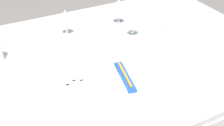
{
  "coord_description": "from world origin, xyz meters",
  "views": [
    {
      "loc": [
        -0.45,
        -1.06,
        1.51
      ],
      "look_at": [
        0.04,
        -0.1,
        0.76
      ],
      "focal_mm": 46.32,
      "sensor_mm": 36.0,
      "label": 1
    }
  ],
  "objects_px": {
    "fork_inner": "(79,90)",
    "spoon_dessert": "(163,62)",
    "napkin_folded": "(86,34)",
    "toothbrush_package": "(125,76)",
    "spoon_soup": "(156,65)",
    "dinner_knife": "(154,69)",
    "fork_salad": "(74,94)",
    "wine_glass_left": "(133,21)",
    "wine_glass_centre": "(119,6)",
    "coffee_cup_left": "(176,22)",
    "dinner_plate": "(125,79)",
    "wine_glass_right": "(65,18)",
    "fork_outer": "(87,89)"
  },
  "relations": [
    {
      "from": "dinner_plate",
      "to": "wine_glass_right",
      "type": "xyz_separation_m",
      "value": [
        -0.08,
        0.5,
        0.09
      ]
    },
    {
      "from": "wine_glass_centre",
      "to": "napkin_folded",
      "type": "bearing_deg",
      "value": -147.51
    },
    {
      "from": "dinner_knife",
      "to": "napkin_folded",
      "type": "relative_size",
      "value": 1.28
    },
    {
      "from": "dinner_plate",
      "to": "fork_outer",
      "type": "xyz_separation_m",
      "value": [
        -0.16,
        0.02,
        -0.01
      ]
    },
    {
      "from": "fork_salad",
      "to": "spoon_dessert",
      "type": "height_order",
      "value": "spoon_dessert"
    },
    {
      "from": "spoon_dessert",
      "to": "wine_glass_left",
      "type": "relative_size",
      "value": 1.82
    },
    {
      "from": "spoon_dessert",
      "to": "wine_glass_left",
      "type": "bearing_deg",
      "value": 89.32
    },
    {
      "from": "fork_outer",
      "to": "dinner_knife",
      "type": "bearing_deg",
      "value": -0.53
    },
    {
      "from": "fork_outer",
      "to": "napkin_folded",
      "type": "xyz_separation_m",
      "value": [
        0.12,
        0.29,
        0.08
      ]
    },
    {
      "from": "toothbrush_package",
      "to": "napkin_folded",
      "type": "height_order",
      "value": "napkin_folded"
    },
    {
      "from": "toothbrush_package",
      "to": "fork_inner",
      "type": "distance_m",
      "value": 0.2
    },
    {
      "from": "spoon_soup",
      "to": "coffee_cup_left",
      "type": "relative_size",
      "value": 2.14
    },
    {
      "from": "fork_inner",
      "to": "napkin_folded",
      "type": "bearing_deg",
      "value": 61.85
    },
    {
      "from": "fork_salad",
      "to": "coffee_cup_left",
      "type": "relative_size",
      "value": 2.18
    },
    {
      "from": "toothbrush_package",
      "to": "fork_outer",
      "type": "height_order",
      "value": "toothbrush_package"
    },
    {
      "from": "spoon_dessert",
      "to": "coffee_cup_left",
      "type": "relative_size",
      "value": 2.21
    },
    {
      "from": "wine_glass_left",
      "to": "fork_inner",
      "type": "bearing_deg",
      "value": -145.15
    },
    {
      "from": "spoon_dessert",
      "to": "napkin_folded",
      "type": "bearing_deg",
      "value": 135.08
    },
    {
      "from": "coffee_cup_left",
      "to": "napkin_folded",
      "type": "relative_size",
      "value": 0.61
    },
    {
      "from": "dinner_knife",
      "to": "spoon_dessert",
      "type": "height_order",
      "value": "spoon_dessert"
    },
    {
      "from": "toothbrush_package",
      "to": "spoon_soup",
      "type": "relative_size",
      "value": 0.96
    },
    {
      "from": "fork_salad",
      "to": "toothbrush_package",
      "type": "bearing_deg",
      "value": -4.31
    },
    {
      "from": "spoon_dessert",
      "to": "wine_glass_right",
      "type": "xyz_separation_m",
      "value": [
        -0.31,
        0.46,
        0.1
      ]
    },
    {
      "from": "fork_outer",
      "to": "wine_glass_left",
      "type": "relative_size",
      "value": 1.75
    },
    {
      "from": "spoon_dessert",
      "to": "spoon_soup",
      "type": "bearing_deg",
      "value": -176.34
    },
    {
      "from": "spoon_soup",
      "to": "spoon_dessert",
      "type": "xyz_separation_m",
      "value": [
        0.04,
        0.0,
        0.0
      ]
    },
    {
      "from": "wine_glass_centre",
      "to": "wine_glass_right",
      "type": "relative_size",
      "value": 1.07
    },
    {
      "from": "fork_salad",
      "to": "spoon_dessert",
      "type": "relative_size",
      "value": 0.98
    },
    {
      "from": "toothbrush_package",
      "to": "fork_inner",
      "type": "bearing_deg",
      "value": 170.88
    },
    {
      "from": "fork_salad",
      "to": "wine_glass_left",
      "type": "relative_size",
      "value": 1.79
    },
    {
      "from": "fork_outer",
      "to": "spoon_soup",
      "type": "height_order",
      "value": "spoon_soup"
    },
    {
      "from": "wine_glass_right",
      "to": "fork_inner",
      "type": "bearing_deg",
      "value": -103.6
    },
    {
      "from": "fork_inner",
      "to": "spoon_dessert",
      "type": "distance_m",
      "value": 0.42
    },
    {
      "from": "toothbrush_package",
      "to": "spoon_soup",
      "type": "bearing_deg",
      "value": 11.41
    },
    {
      "from": "coffee_cup_left",
      "to": "napkin_folded",
      "type": "height_order",
      "value": "napkin_folded"
    },
    {
      "from": "wine_glass_centre",
      "to": "coffee_cup_left",
      "type": "bearing_deg",
      "value": -38.51
    },
    {
      "from": "fork_inner",
      "to": "napkin_folded",
      "type": "distance_m",
      "value": 0.33
    },
    {
      "from": "dinner_knife",
      "to": "napkin_folded",
      "type": "height_order",
      "value": "napkin_folded"
    },
    {
      "from": "coffee_cup_left",
      "to": "wine_glass_centre",
      "type": "xyz_separation_m",
      "value": [
        -0.25,
        0.2,
        0.07
      ]
    },
    {
      "from": "spoon_dessert",
      "to": "fork_salad",
      "type": "bearing_deg",
      "value": -177.03
    },
    {
      "from": "spoon_dessert",
      "to": "wine_glass_left",
      "type": "xyz_separation_m",
      "value": [
        0.0,
        0.29,
        0.08
      ]
    },
    {
      "from": "dinner_plate",
      "to": "napkin_folded",
      "type": "xyz_separation_m",
      "value": [
        -0.05,
        0.31,
        0.07
      ]
    },
    {
      "from": "fork_salad",
      "to": "spoon_dessert",
      "type": "xyz_separation_m",
      "value": [
        0.45,
        0.02,
        0.0
      ]
    },
    {
      "from": "coffee_cup_left",
      "to": "wine_glass_right",
      "type": "distance_m",
      "value": 0.61
    },
    {
      "from": "wine_glass_centre",
      "to": "napkin_folded",
      "type": "relative_size",
      "value": 0.93
    },
    {
      "from": "toothbrush_package",
      "to": "dinner_knife",
      "type": "relative_size",
      "value": 0.99
    },
    {
      "from": "wine_glass_left",
      "to": "toothbrush_package",
      "type": "bearing_deg",
      "value": -125.14
    },
    {
      "from": "fork_inner",
      "to": "dinner_knife",
      "type": "height_order",
      "value": "same"
    },
    {
      "from": "fork_outer",
      "to": "wine_glass_centre",
      "type": "bearing_deg",
      "value": 49.84
    },
    {
      "from": "dinner_plate",
      "to": "wine_glass_right",
      "type": "distance_m",
      "value": 0.51
    }
  ]
}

